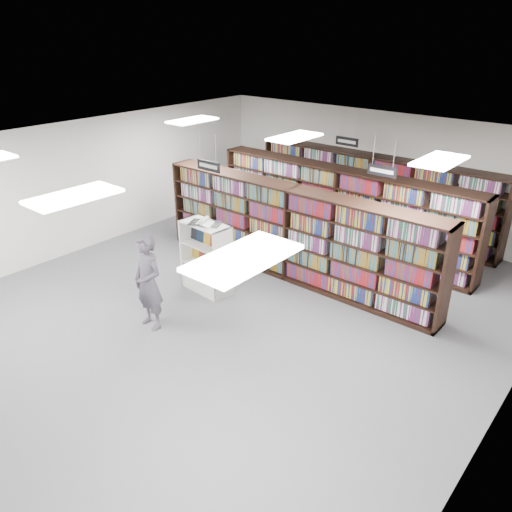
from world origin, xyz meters
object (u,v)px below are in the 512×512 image
Objects in this scene: endcap_display at (208,268)px; open_book at (205,222)px; shopper at (148,282)px; bookshelf_row_near at (292,233)px.

endcap_display is 2.07× the size of open_book.
shopper is (0.20, -1.69, -0.64)m from open_book.
shopper is at bearing -103.10° from bookshelf_row_near.
open_book is 1.82m from shopper.
endcap_display is (-0.98, -1.64, -0.54)m from bookshelf_row_near.
shopper reaches higher than open_book.
endcap_display is 1.06m from open_book.
endcap_display is 0.83× the size of shopper.
shopper is (0.20, -1.73, 0.42)m from endcap_display.
bookshelf_row_near is at bearing 79.58° from shopper.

